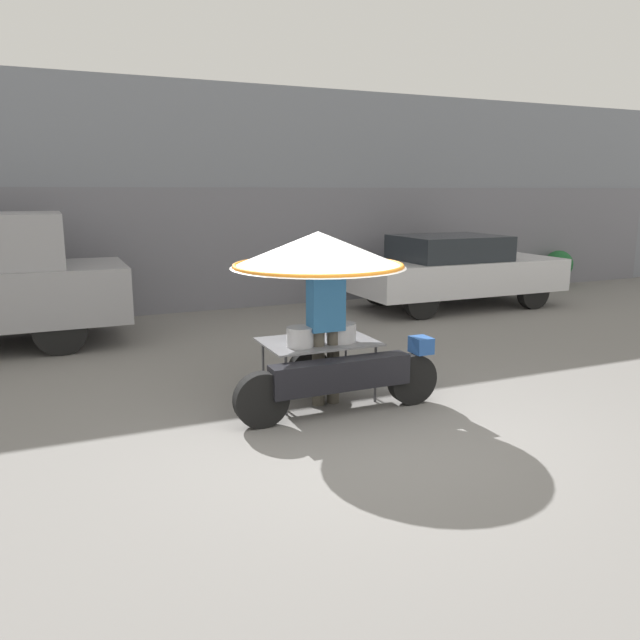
{
  "coord_description": "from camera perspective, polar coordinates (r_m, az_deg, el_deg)",
  "views": [
    {
      "loc": [
        -2.68,
        -5.2,
        2.34
      ],
      "look_at": [
        0.04,
        1.04,
        0.92
      ],
      "focal_mm": 35.0,
      "sensor_mm": 36.0,
      "label": 1
    }
  ],
  "objects": [
    {
      "name": "shopfront_building",
      "position": [
        13.37,
        -12.23,
        10.76
      ],
      "size": [
        28.0,
        2.06,
        4.36
      ],
      "color": "gray",
      "rests_on": "ground"
    },
    {
      "name": "parked_car",
      "position": [
        12.94,
        12.21,
        4.52
      ],
      "size": [
        4.26,
        1.83,
        1.46
      ],
      "color": "black",
      "rests_on": "ground"
    },
    {
      "name": "vendor_motorcycle_cart",
      "position": [
        6.85,
        0.08,
        4.59
      ],
      "size": [
        2.33,
        1.95,
        1.9
      ],
      "color": "black",
      "rests_on": "ground"
    },
    {
      "name": "potted_plant",
      "position": [
        16.52,
        20.96,
        4.68
      ],
      "size": [
        0.69,
        0.69,
        0.9
      ],
      "color": "gray",
      "rests_on": "ground"
    },
    {
      "name": "ground_plane",
      "position": [
        6.3,
        3.47,
        -10.08
      ],
      "size": [
        36.0,
        36.0,
        0.0
      ],
      "primitive_type": "plane",
      "color": "slate"
    },
    {
      "name": "vendor_person",
      "position": [
        6.8,
        0.54,
        0.03
      ],
      "size": [
        0.38,
        0.23,
        1.7
      ],
      "color": "#4C473D",
      "rests_on": "ground"
    }
  ]
}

